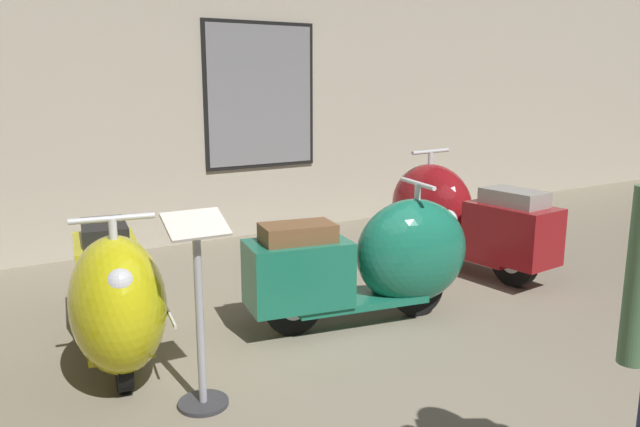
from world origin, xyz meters
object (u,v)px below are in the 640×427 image
at_px(scooter_1, 379,260).
at_px(info_stanchion, 200,328).
at_px(scooter_2, 453,216).
at_px(scooter_0, 114,295).

height_order(scooter_1, info_stanchion, info_stanchion).
height_order(scooter_1, scooter_2, scooter_2).
distance_m(scooter_2, info_stanchion, 3.26).
bearing_deg(scooter_2, info_stanchion, 107.39).
bearing_deg(scooter_2, scooter_0, 93.60).
relative_size(scooter_2, info_stanchion, 1.69).
xyz_separation_m(scooter_1, scooter_2, (1.45, 0.74, 0.03)).
xyz_separation_m(scooter_0, scooter_1, (1.84, -0.26, 0.00)).
distance_m(scooter_1, info_stanchion, 1.65).
height_order(scooter_0, scooter_2, scooter_2).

